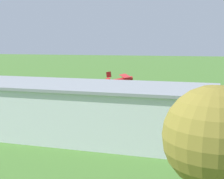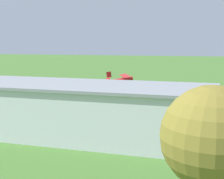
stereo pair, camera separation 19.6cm
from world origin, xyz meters
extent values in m
plane|color=#3D6628|center=(0.00, 0.00, 0.00)|extent=(400.00, 400.00, 0.00)
cube|color=silver|center=(-4.09, 37.38, 3.28)|extent=(35.83, 12.68, 6.57)
cube|color=gray|center=(-4.09, 37.38, 6.74)|extent=(36.45, 13.30, 0.35)
cube|color=#384251|center=(-4.34, 31.79, 2.69)|extent=(10.00, 0.61, 5.38)
cylinder|color=#B21E1E|center=(-2.20, 3.07, 3.32)|extent=(6.07, 3.15, 1.84)
cone|color=black|center=(-5.31, 1.83, 2.81)|extent=(0.98, 0.90, 0.75)
cube|color=#B21E1E|center=(-2.85, 2.81, 3.07)|extent=(4.30, 7.77, 0.35)
cube|color=#B21E1E|center=(-3.37, 2.60, 4.32)|extent=(4.30, 7.77, 0.35)
cube|color=#B21E1E|center=(0.19, 4.02, 4.69)|extent=(1.23, 0.57, 1.45)
cube|color=#B21E1E|center=(0.33, 4.08, 3.73)|extent=(1.80, 2.75, 0.21)
cylinder|color=black|center=(-2.94, 3.80, 2.02)|extent=(0.65, 0.37, 0.64)
cylinder|color=black|center=(-2.23, 2.03, 2.02)|extent=(0.65, 0.37, 0.64)
cylinder|color=#332D28|center=(-4.03, 5.01, 3.69)|extent=(0.29, 0.18, 1.32)
cylinder|color=#332D28|center=(-2.19, 0.40, 3.69)|extent=(0.29, 0.18, 1.32)
cube|color=#1E6B38|center=(15.12, 23.40, 0.70)|extent=(2.39, 4.66, 0.75)
cube|color=#2D3842|center=(15.12, 23.40, 1.39)|extent=(1.92, 2.69, 0.64)
cylinder|color=black|center=(14.42, 25.02, 0.32)|extent=(0.30, 0.66, 0.64)
cylinder|color=black|center=(14.02, 22.02, 0.32)|extent=(0.30, 0.66, 0.64)
cylinder|color=black|center=(15.81, 21.78, 0.32)|extent=(0.30, 0.66, 0.64)
cube|color=#2D4C8C|center=(-17.95, 20.67, 1.48)|extent=(2.45, 2.45, 2.00)
cube|color=silver|center=(-21.73, 21.14, 1.87)|extent=(5.66, 2.85, 2.79)
cylinder|color=black|center=(-18.11, 21.80, 0.48)|extent=(0.99, 0.40, 0.96)
cylinder|color=black|center=(-18.38, 19.61, 0.48)|extent=(0.99, 0.40, 0.96)
cylinder|color=black|center=(-23.21, 22.43, 0.48)|extent=(0.99, 0.40, 0.96)
cylinder|color=black|center=(-23.48, 20.24, 0.48)|extent=(0.99, 0.40, 0.96)
cylinder|color=orange|center=(-10.42, 18.96, 0.41)|extent=(0.36, 0.36, 0.82)
cylinder|color=#3F3F47|center=(-10.42, 18.96, 1.11)|extent=(0.43, 0.43, 0.58)
sphere|color=#9E704C|center=(-10.42, 18.96, 1.51)|extent=(0.22, 0.22, 0.22)
cylinder|color=#3F3F47|center=(10.56, 18.42, 0.45)|extent=(0.45, 0.45, 0.89)
cylinder|color=#3F3F47|center=(10.56, 18.42, 1.21)|extent=(0.53, 0.53, 0.63)
sphere|color=#D8AD84|center=(10.56, 18.42, 1.65)|extent=(0.24, 0.24, 0.24)
sphere|color=olive|center=(-20.23, 57.83, 6.89)|extent=(6.13, 6.13, 6.13)
camera|label=1|loc=(-18.91, 77.11, 12.42)|focal=52.63mm
camera|label=2|loc=(-19.10, 77.06, 12.42)|focal=52.63mm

